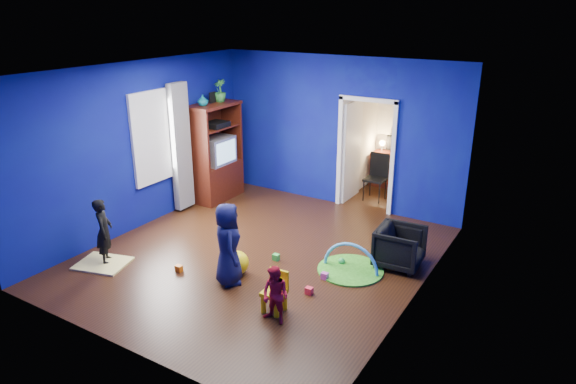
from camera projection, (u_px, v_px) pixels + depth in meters
The scene contains 34 objects.
floor at pixel (259, 256), 8.18m from camera, with size 5.00×5.50×0.01m, color black.
ceiling at pixel (255, 70), 7.18m from camera, with size 5.00×5.50×0.01m, color white.
wall_back at pixel (338, 132), 9.89m from camera, with size 5.00×0.02×2.90m, color #0A0A71.
wall_front at pixel (112, 235), 5.48m from camera, with size 5.00×0.02×2.90m, color #0A0A71.
wall_left at pixel (139, 147), 8.90m from camera, with size 0.02×5.50×2.90m, color #0A0A71.
wall_right at pixel (421, 200), 6.46m from camera, with size 0.02×5.50×2.90m, color #0A0A71.
alcove at pixel (384, 137), 10.37m from camera, with size 1.00×1.75×2.50m, color silver, non-canonical shape.
armchair at pixel (400, 247), 7.77m from camera, with size 0.67×0.69×0.63m, color black.
child_black at pixel (104, 231), 7.81m from camera, with size 0.38×0.25×1.04m, color black.
child_navy at pixel (228, 244), 7.21m from camera, with size 0.59×0.38×1.21m, color #0F1139.
toddler_red at pixel (275, 295), 6.35m from camera, with size 0.37×0.29×0.77m, color red.
vase at pixel (203, 100), 9.69m from camera, with size 0.20×0.20×0.21m, color #0D596A.
potted_plant at pixel (220, 91), 10.07m from camera, with size 0.25×0.25×0.44m, color #2E7F33.
tv_armoire at pixel (216, 152), 10.31m from camera, with size 0.58×1.14×1.96m, color #381709.
crt_tv at pixel (217, 150), 10.27m from camera, with size 0.46×0.70×0.54m, color silver.
yellow_blanket at pixel (103, 263), 7.90m from camera, with size 0.75×0.60×0.03m, color #F2E07A.
hopper_ball at pixel (237, 263), 7.58m from camera, with size 0.36×0.36×0.36m, color yellow.
kid_chair at pixel (274, 294), 6.63m from camera, with size 0.28×0.28×0.50m, color yellow.
play_mat at pixel (350, 270), 7.72m from camera, with size 0.99×0.99×0.03m, color green.
toy_arch at pixel (350, 269), 7.72m from camera, with size 0.88×0.88×0.05m, color #3F8CD8.
window_left at pixel (154, 137), 9.14m from camera, with size 0.03×0.95×1.55m, color white.
curtain at pixel (181, 147), 9.63m from camera, with size 0.14×0.42×2.40m, color slate.
doorway at pixel (366, 157), 9.73m from camera, with size 1.16×0.10×2.10m, color white.
study_desk at pixel (392, 170), 11.18m from camera, with size 0.88×0.44×0.75m, color #3D140A.
desk_monitor at pixel (396, 143), 11.08m from camera, with size 0.40×0.05×0.32m, color black.
desk_lamp at pixel (382, 143), 11.17m from camera, with size 0.14×0.14×0.14m, color #FFD88C.
folding_chair at pixel (375, 178), 10.38m from camera, with size 0.40×0.40×0.92m, color black.
book_shelf at pixel (399, 94), 10.70m from camera, with size 0.88×0.24×0.04m, color white.
toy_0 at pixel (309, 291), 7.08m from camera, with size 0.10×0.08×0.10m, color #F6293B.
toy_1 at pixel (383, 254), 8.12m from camera, with size 0.11×0.11×0.11m, color blue.
toy_2 at pixel (179, 268), 7.68m from camera, with size 0.10×0.08×0.10m, color #DC5E0B.
toy_3 at pixel (342, 261), 7.90m from camera, with size 0.11×0.11×0.11m, color green.
toy_4 at pixel (325, 276), 7.47m from camera, with size 0.10×0.08×0.10m, color #CD4DAA.
toy_5 at pixel (276, 257), 8.03m from camera, with size 0.10×0.08×0.10m, color green.
Camera 1 is at (4.20, -6.03, 3.77)m, focal length 32.00 mm.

